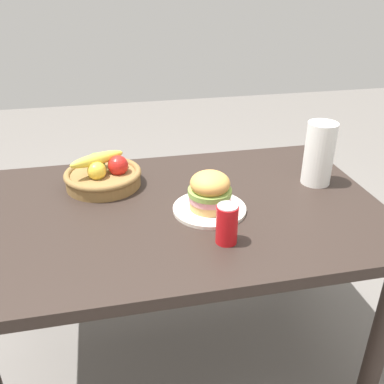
{
  "coord_description": "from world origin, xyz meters",
  "views": [
    {
      "loc": [
        -0.23,
        -1.27,
        1.48
      ],
      "look_at": [
        0.04,
        -0.01,
        0.81
      ],
      "focal_mm": 39.83,
      "sensor_mm": 36.0,
      "label": 1
    }
  ],
  "objects": [
    {
      "name": "paper_towel_roll",
      "position": [
        0.54,
        0.08,
        0.87
      ],
      "size": [
        0.11,
        0.11,
        0.24
      ],
      "primitive_type": "cylinder",
      "color": "white",
      "rests_on": "dining_table"
    },
    {
      "name": "ground_plane",
      "position": [
        0.0,
        0.0,
        0.0
      ],
      "size": [
        8.0,
        8.0,
        0.0
      ],
      "primitive_type": "plane",
      "color": "slate"
    },
    {
      "name": "plate",
      "position": [
        0.09,
        -0.05,
        0.76
      ],
      "size": [
        0.25,
        0.25,
        0.01
      ],
      "primitive_type": "cylinder",
      "color": "silver",
      "rests_on": "dining_table"
    },
    {
      "name": "dining_table",
      "position": [
        0.0,
        0.0,
        0.65
      ],
      "size": [
        1.4,
        0.9,
        0.75
      ],
      "color": "#2D231E",
      "rests_on": "ground_plane"
    },
    {
      "name": "sandwich",
      "position": [
        0.09,
        -0.05,
        0.83
      ],
      "size": [
        0.15,
        0.15,
        0.13
      ],
      "color": "#DBAD60",
      "rests_on": "plate"
    },
    {
      "name": "soda_can",
      "position": [
        0.09,
        -0.24,
        0.81
      ],
      "size": [
        0.07,
        0.07,
        0.13
      ],
      "color": "red",
      "rests_on": "dining_table"
    },
    {
      "name": "fruit_basket",
      "position": [
        -0.26,
        0.22,
        0.79
      ],
      "size": [
        0.29,
        0.29,
        0.14
      ],
      "color": "olive",
      "rests_on": "dining_table"
    }
  ]
}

